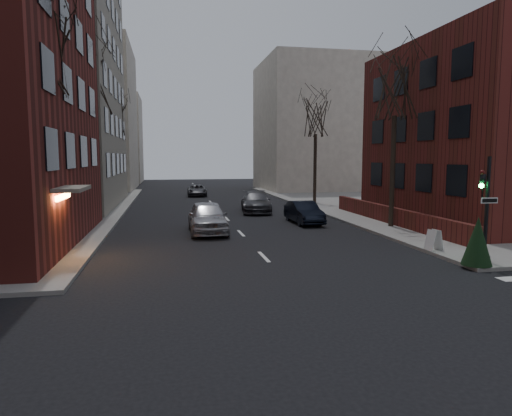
{
  "coord_description": "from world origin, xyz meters",
  "views": [
    {
      "loc": [
        -3.86,
        -6.17,
        4.12
      ],
      "look_at": [
        -0.25,
        12.45,
        2.0
      ],
      "focal_mm": 32.0,
      "sensor_mm": 36.0,
      "label": 1
    }
  ],
  "objects_px": {
    "tree_left_a": "(39,48)",
    "car_lane_gray": "(256,202)",
    "traffic_signal": "(485,216)",
    "sandwich_board": "(434,240)",
    "tree_left_c": "(114,116)",
    "tree_right_a": "(395,87)",
    "tree_right_b": "(316,117)",
    "streetlamp_near": "(92,155)",
    "parked_sedan": "(304,212)",
    "evergreen_shrub": "(477,241)",
    "tree_left_b": "(89,84)",
    "car_lane_silver": "(208,217)",
    "car_lane_far": "(197,190)",
    "streetlamp_far": "(123,156)"
  },
  "relations": [
    {
      "from": "tree_right_a",
      "to": "streetlamp_near",
      "type": "relative_size",
      "value": 1.55
    },
    {
      "from": "tree_right_b",
      "to": "streetlamp_far",
      "type": "bearing_deg",
      "value": 149.53
    },
    {
      "from": "tree_right_a",
      "to": "streetlamp_far",
      "type": "xyz_separation_m",
      "value": [
        -17.0,
        24.0,
        -3.79
      ]
    },
    {
      "from": "tree_left_c",
      "to": "car_lane_silver",
      "type": "xyz_separation_m",
      "value": [
        7.05,
        -21.37,
        -7.17
      ]
    },
    {
      "from": "car_lane_gray",
      "to": "traffic_signal",
      "type": "bearing_deg",
      "value": -66.73
    },
    {
      "from": "tree_right_b",
      "to": "car_lane_gray",
      "type": "xyz_separation_m",
      "value": [
        -6.18,
        -4.69,
        -6.83
      ]
    },
    {
      "from": "streetlamp_near",
      "to": "car_lane_gray",
      "type": "xyz_separation_m",
      "value": [
        10.82,
        5.31,
        -3.48
      ]
    },
    {
      "from": "tree_left_a",
      "to": "tree_left_b",
      "type": "distance_m",
      "value": 12.01
    },
    {
      "from": "car_lane_silver",
      "to": "parked_sedan",
      "type": "bearing_deg",
      "value": 21.12
    },
    {
      "from": "tree_right_b",
      "to": "streetlamp_near",
      "type": "bearing_deg",
      "value": -149.53
    },
    {
      "from": "tree_left_b",
      "to": "car_lane_silver",
      "type": "distance_m",
      "value": 13.0
    },
    {
      "from": "tree_right_a",
      "to": "tree_right_b",
      "type": "relative_size",
      "value": 1.06
    },
    {
      "from": "traffic_signal",
      "to": "tree_right_a",
      "type": "height_order",
      "value": "tree_right_a"
    },
    {
      "from": "tree_left_b",
      "to": "car_lane_silver",
      "type": "relative_size",
      "value": 2.14
    },
    {
      "from": "tree_right_b",
      "to": "car_lane_far",
      "type": "bearing_deg",
      "value": 132.35
    },
    {
      "from": "tree_left_b",
      "to": "evergreen_shrub",
      "type": "height_order",
      "value": "tree_left_b"
    },
    {
      "from": "evergreen_shrub",
      "to": "tree_left_b",
      "type": "bearing_deg",
      "value": 132.61
    },
    {
      "from": "tree_left_b",
      "to": "parked_sedan",
      "type": "height_order",
      "value": "tree_left_b"
    },
    {
      "from": "parked_sedan",
      "to": "evergreen_shrub",
      "type": "height_order",
      "value": "evergreen_shrub"
    },
    {
      "from": "evergreen_shrub",
      "to": "car_lane_gray",
      "type": "bearing_deg",
      "value": 103.96
    },
    {
      "from": "car_lane_silver",
      "to": "car_lane_far",
      "type": "height_order",
      "value": "car_lane_silver"
    },
    {
      "from": "tree_left_c",
      "to": "parked_sedan",
      "type": "xyz_separation_m",
      "value": [
        13.25,
        -19.04,
        -7.34
      ]
    },
    {
      "from": "tree_left_a",
      "to": "evergreen_shrub",
      "type": "relative_size",
      "value": 5.69
    },
    {
      "from": "streetlamp_near",
      "to": "car_lane_silver",
      "type": "height_order",
      "value": "streetlamp_near"
    },
    {
      "from": "traffic_signal",
      "to": "car_lane_gray",
      "type": "height_order",
      "value": "traffic_signal"
    },
    {
      "from": "tree_left_c",
      "to": "parked_sedan",
      "type": "distance_m",
      "value": 24.33
    },
    {
      "from": "tree_left_c",
      "to": "sandwich_board",
      "type": "relative_size",
      "value": 10.88
    },
    {
      "from": "streetlamp_far",
      "to": "evergreen_shrub",
      "type": "distance_m",
      "value": 37.05
    },
    {
      "from": "parked_sedan",
      "to": "evergreen_shrub",
      "type": "relative_size",
      "value": 2.32
    },
    {
      "from": "streetlamp_near",
      "to": "tree_right_b",
      "type": "bearing_deg",
      "value": 30.47
    },
    {
      "from": "parked_sedan",
      "to": "car_lane_silver",
      "type": "relative_size",
      "value": 0.83
    },
    {
      "from": "tree_right_a",
      "to": "car_lane_gray",
      "type": "distance_m",
      "value": 13.33
    },
    {
      "from": "evergreen_shrub",
      "to": "tree_right_a",
      "type": "bearing_deg",
      "value": 81.03
    },
    {
      "from": "tree_left_c",
      "to": "tree_right_a",
      "type": "xyz_separation_m",
      "value": [
        17.6,
        -22.0,
        0.0
      ]
    },
    {
      "from": "parked_sedan",
      "to": "car_lane_silver",
      "type": "xyz_separation_m",
      "value": [
        -6.21,
        -2.34,
        0.17
      ]
    },
    {
      "from": "tree_left_a",
      "to": "tree_left_c",
      "type": "bearing_deg",
      "value": 90.0
    },
    {
      "from": "car_lane_silver",
      "to": "tree_left_c",
      "type": "bearing_deg",
      "value": 108.75
    },
    {
      "from": "streetlamp_near",
      "to": "parked_sedan",
      "type": "distance_m",
      "value": 13.18
    },
    {
      "from": "tree_left_c",
      "to": "car_lane_gray",
      "type": "bearing_deg",
      "value": -48.0
    },
    {
      "from": "tree_right_a",
      "to": "car_lane_far",
      "type": "xyz_separation_m",
      "value": [
        -9.6,
        24.53,
        -7.43
      ]
    },
    {
      "from": "traffic_signal",
      "to": "streetlamp_far",
      "type": "bearing_deg",
      "value": 116.06
    },
    {
      "from": "tree_left_a",
      "to": "car_lane_gray",
      "type": "bearing_deg",
      "value": 49.37
    },
    {
      "from": "tree_right_b",
      "to": "streetlamp_near",
      "type": "distance_m",
      "value": 20.01
    },
    {
      "from": "car_lane_silver",
      "to": "car_lane_far",
      "type": "distance_m",
      "value": 23.92
    },
    {
      "from": "sandwich_board",
      "to": "car_lane_silver",
      "type": "bearing_deg",
      "value": 131.92
    },
    {
      "from": "tree_right_b",
      "to": "car_lane_gray",
      "type": "height_order",
      "value": "tree_right_b"
    },
    {
      "from": "traffic_signal",
      "to": "sandwich_board",
      "type": "bearing_deg",
      "value": 105.67
    },
    {
      "from": "parked_sedan",
      "to": "sandwich_board",
      "type": "distance_m",
      "value": 10.11
    },
    {
      "from": "tree_right_b",
      "to": "car_lane_gray",
      "type": "distance_m",
      "value": 10.33
    },
    {
      "from": "evergreen_shrub",
      "to": "traffic_signal",
      "type": "bearing_deg",
      "value": 37.82
    }
  ]
}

